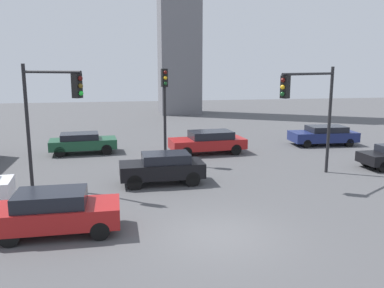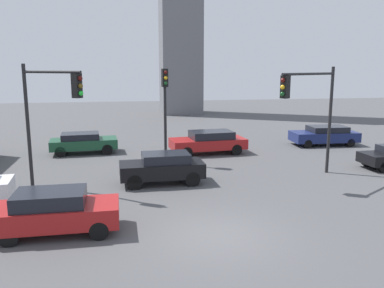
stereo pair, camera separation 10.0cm
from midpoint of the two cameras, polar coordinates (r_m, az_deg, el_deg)
name	(u,v)px [view 2 (the right image)]	position (r m, az deg, el deg)	size (l,w,h in m)	color
ground_plane	(220,236)	(13.49, 4.19, -12.99)	(109.49, 109.49, 0.00)	#4C4C4F
traffic_light_0	(310,100)	(19.93, 16.75, 6.05)	(3.84, 2.50, 5.52)	black
traffic_light_1	(165,99)	(22.39, -3.76, 6.51)	(0.37, 0.48, 5.41)	black
traffic_light_2	(50,103)	(18.26, -19.58, 5.55)	(2.78, 2.28, 5.64)	black
car_2	(56,211)	(14.07, -18.79, -9.14)	(4.02, 1.78, 1.48)	maroon
car_3	(209,142)	(25.59, 2.53, 0.35)	(4.91, 2.40, 1.46)	maroon
car_4	(163,167)	(18.99, -4.08, -3.36)	(3.99, 1.81, 1.47)	black
car_6	(83,142)	(26.58, -15.26, 0.25)	(4.31, 2.18, 1.34)	#19472D
car_7	(325,135)	(29.98, 18.60, 1.24)	(4.72, 2.22, 1.37)	navy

